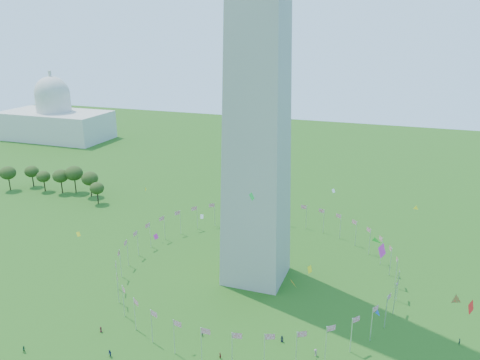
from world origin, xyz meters
name	(u,v)px	position (x,y,z in m)	size (l,w,h in m)	color
flag_ring	(256,263)	(0.00, 50.00, 4.50)	(80.24, 80.24, 9.00)	silver
capitol_building	(53,104)	(-180.00, 180.00, 23.00)	(70.00, 35.00, 46.00)	beige
kites_aloft	(310,264)	(20.47, 23.74, 21.14)	(113.14, 77.25, 37.95)	green
tree_line_west	(58,182)	(-105.36, 91.30, 5.39)	(54.90, 15.63, 12.12)	#334E1A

